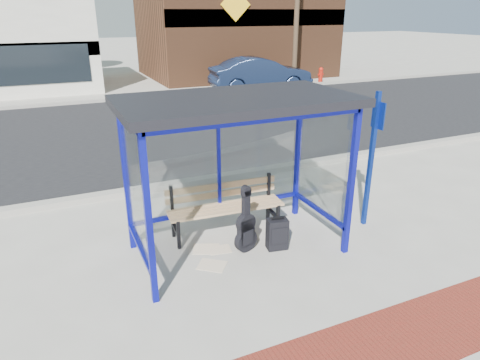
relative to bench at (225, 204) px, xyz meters
name	(u,v)px	position (x,y,z in m)	size (l,w,h in m)	color
ground	(238,249)	(-0.04, -0.62, -0.52)	(120.00, 120.00, 0.00)	#B2ADA0
curb_near	(183,183)	(-0.04, 2.28, -0.46)	(60.00, 0.25, 0.12)	gray
street_asphalt	(136,130)	(-0.04, 7.38, -0.51)	(60.00, 10.00, 0.00)	black
curb_far	(111,100)	(-0.04, 12.48, -0.46)	(60.00, 0.25, 0.12)	gray
far_sidewalk	(105,94)	(-0.04, 14.38, -0.51)	(60.00, 4.00, 0.01)	#B2ADA0
bus_shelter	(235,120)	(-0.04, -0.55, 1.55)	(3.30, 1.80, 2.42)	#0E129B
storefront_brown	(235,17)	(7.96, 17.88, 2.68)	(10.00, 7.08, 6.40)	#59331E
bench	(225,204)	(0.00, 0.00, 0.00)	(1.96, 0.60, 0.91)	black
guitar_bag	(246,229)	(0.06, -0.71, -0.14)	(0.40, 0.21, 1.04)	black
suitcase	(277,234)	(0.54, -0.85, -0.26)	(0.35, 0.26, 0.56)	black
backpack	(278,233)	(0.65, -0.69, -0.35)	(0.34, 0.32, 0.36)	#30311B
sign_post	(372,153)	(2.37, -0.72, 0.80)	(0.09, 0.29, 2.34)	navy
newspaper_a	(206,249)	(-0.49, -0.41, -0.51)	(0.41, 0.33, 0.01)	white
newspaper_b	(212,265)	(-0.57, -0.89, -0.51)	(0.40, 0.32, 0.01)	white
newspaper_c	(220,250)	(-0.30, -0.52, -0.51)	(0.35, 0.27, 0.01)	white
parked_car	(260,74)	(6.77, 12.15, 0.26)	(1.63, 4.68, 1.54)	#16233F
fire_hydrant	(321,75)	(10.68, 12.95, -0.08)	(0.37, 0.24, 0.81)	red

